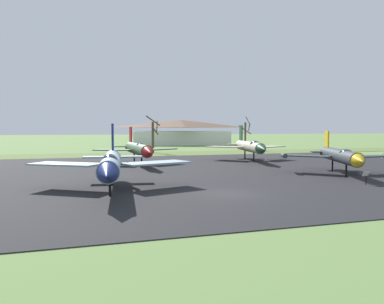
% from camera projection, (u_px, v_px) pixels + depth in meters
% --- Properties ---
extents(ground_plane, '(600.00, 600.00, 0.00)m').
position_uv_depth(ground_plane, '(227.00, 194.00, 27.80)').
color(ground_plane, '#607F42').
extents(asphalt_apron, '(74.33, 48.69, 0.05)m').
position_uv_depth(asphalt_apron, '(171.00, 172.00, 41.64)').
color(asphalt_apron, black).
rests_on(asphalt_apron, ground).
extents(grass_verge_strip, '(134.33, 12.00, 0.06)m').
position_uv_depth(grass_verge_strip, '(126.00, 155.00, 70.38)').
color(grass_verge_strip, '#596E33').
rests_on(grass_verge_strip, ground).
extents(jet_fighter_front_left, '(10.94, 14.89, 4.88)m').
position_uv_depth(jet_fighter_front_left, '(138.00, 149.00, 49.41)').
color(jet_fighter_front_left, '#4C6B47').
rests_on(jet_fighter_front_left, ground).
extents(jet_fighter_rear_center, '(10.90, 12.72, 4.37)m').
position_uv_depth(jet_fighter_rear_center, '(340.00, 156.00, 39.48)').
color(jet_fighter_rear_center, '#33383D').
rests_on(jet_fighter_rear_center, ground).
extents(info_placard_rear_center, '(0.54, 0.33, 1.11)m').
position_uv_depth(info_placard_rear_center, '(366.00, 177.00, 32.19)').
color(info_placard_rear_center, black).
rests_on(info_placard_rear_center, ground).
extents(jet_fighter_rear_left, '(11.83, 15.08, 5.13)m').
position_uv_depth(jet_fighter_rear_left, '(250.00, 146.00, 55.85)').
color(jet_fighter_rear_left, '#B7B293').
rests_on(jet_fighter_rear_left, ground).
extents(info_placard_rear_left, '(0.59, 0.32, 0.97)m').
position_uv_depth(info_placard_rear_left, '(267.00, 162.00, 47.95)').
color(info_placard_rear_left, black).
rests_on(info_placard_rear_left, ground).
extents(jet_fighter_rear_right, '(12.43, 14.91, 5.03)m').
position_uv_depth(jet_fighter_rear_right, '(111.00, 163.00, 28.83)').
color(jet_fighter_rear_right, '#8EA3B2').
rests_on(jet_fighter_rear_right, ground).
extents(bare_tree_left_of_center, '(2.70, 2.36, 7.08)m').
position_uv_depth(bare_tree_left_of_center, '(153.00, 135.00, 74.84)').
color(bare_tree_left_of_center, brown).
rests_on(bare_tree_left_of_center, ground).
extents(bare_tree_center, '(3.05, 2.52, 7.19)m').
position_uv_depth(bare_tree_center, '(246.00, 134.00, 84.48)').
color(bare_tree_center, brown).
rests_on(bare_tree_center, ground).
extents(visitor_building, '(29.72, 15.27, 7.19)m').
position_uv_depth(visitor_building, '(180.00, 133.00, 114.19)').
color(visitor_building, silver).
rests_on(visitor_building, ground).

